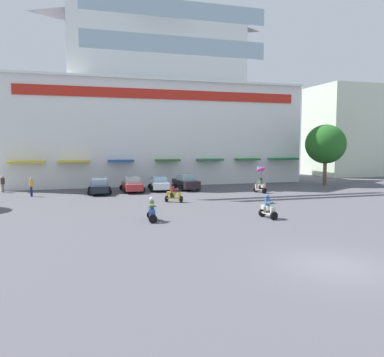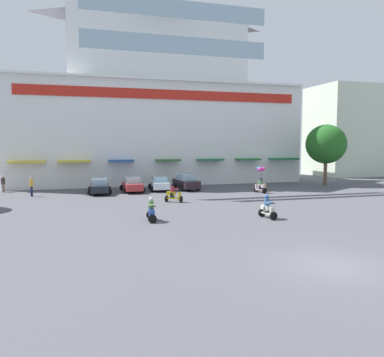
% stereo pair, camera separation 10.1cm
% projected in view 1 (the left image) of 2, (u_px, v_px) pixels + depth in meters
% --- Properties ---
extents(ground_plane, '(128.00, 128.00, 0.00)m').
position_uv_depth(ground_plane, '(218.00, 211.00, 27.53)').
color(ground_plane, '#4F4F56').
extents(colonial_building, '(34.06, 19.09, 22.79)m').
position_uv_depth(colonial_building, '(154.00, 104.00, 49.54)').
color(colonial_building, white).
rests_on(colonial_building, ground).
extents(flank_building_right, '(13.64, 8.62, 13.33)m').
position_uv_depth(flank_building_right, '(356.00, 131.00, 59.19)').
color(flank_building_right, beige).
rests_on(flank_building_right, ground).
extents(plaza_tree_1, '(4.70, 4.29, 6.95)m').
position_uv_depth(plaza_tree_1, '(326.00, 144.00, 44.31)').
color(plaza_tree_1, brown).
rests_on(plaza_tree_1, ground).
extents(parked_car_0, '(2.34, 4.46, 1.47)m').
position_uv_depth(parked_car_0, '(99.00, 186.00, 36.90)').
color(parked_car_0, black).
rests_on(parked_car_0, ground).
extents(parked_car_1, '(2.22, 4.19, 1.49)m').
position_uv_depth(parked_car_1, '(132.00, 184.00, 38.30)').
color(parked_car_1, '#AD2C2E').
rests_on(parked_car_1, ground).
extents(parked_car_2, '(2.44, 4.01, 1.45)m').
position_uv_depth(parked_car_2, '(160.00, 183.00, 39.40)').
color(parked_car_2, silver).
rests_on(parked_car_2, ground).
extents(parked_car_3, '(2.49, 4.28, 1.59)m').
position_uv_depth(parked_car_3, '(186.00, 182.00, 40.04)').
color(parked_car_3, black).
rests_on(parked_car_3, ground).
extents(scooter_rider_1, '(1.46, 1.19, 1.55)m').
position_uv_depth(scooter_rider_1, '(174.00, 194.00, 31.53)').
color(scooter_rider_1, black).
rests_on(scooter_rider_1, ground).
extents(scooter_rider_2, '(0.91, 1.43, 1.48)m').
position_uv_depth(scooter_rider_2, '(260.00, 187.00, 37.57)').
color(scooter_rider_2, black).
rests_on(scooter_rider_2, ground).
extents(scooter_rider_3, '(0.64, 1.50, 1.48)m').
position_uv_depth(scooter_rider_3, '(152.00, 211.00, 23.81)').
color(scooter_rider_3, black).
rests_on(scooter_rider_3, ground).
extents(scooter_rider_4, '(0.71, 1.44, 1.52)m').
position_uv_depth(scooter_rider_4, '(268.00, 209.00, 24.69)').
color(scooter_rider_4, black).
rests_on(scooter_rider_4, ground).
extents(pedestrian_0, '(0.44, 0.44, 1.75)m').
position_uv_depth(pedestrian_0, '(31.00, 185.00, 34.86)').
color(pedestrian_0, '#1A1C41').
rests_on(pedestrian_0, ground).
extents(pedestrian_1, '(0.48, 0.48, 1.64)m').
position_uv_depth(pedestrian_1, '(3.00, 183.00, 37.89)').
color(pedestrian_1, '#7E6956').
rests_on(pedestrian_1, ground).
extents(balloon_vendor_cart, '(1.06, 1.06, 2.48)m').
position_uv_depth(balloon_vendor_cart, '(261.00, 181.00, 38.97)').
color(balloon_vendor_cart, '#A47938').
rests_on(balloon_vendor_cart, ground).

